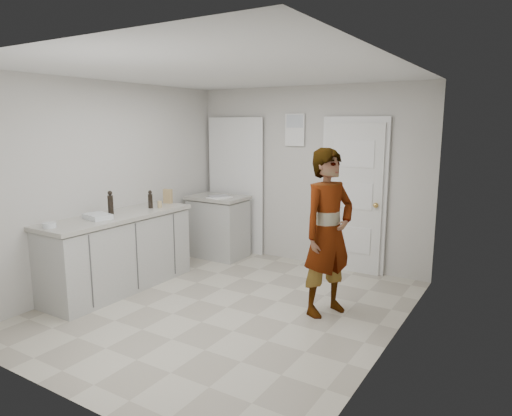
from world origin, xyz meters
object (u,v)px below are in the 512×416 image
Objects in this scene: oil_cruet_a at (150,200)px; baking_dish at (98,216)px; egg_bowl at (49,225)px; oil_cruet_b at (110,203)px; cake_mix_box at (168,196)px; person at (328,233)px; spice_jar at (160,204)px.

oil_cruet_a reaches higher than baking_dish.
oil_cruet_a is 1.37m from egg_bowl.
cake_mix_box is at bearing 89.37° from oil_cruet_b.
person is 2.45m from cake_mix_box.
person reaches higher than oil_cruet_a.
cake_mix_box is at bearing 91.16° from baking_dish.
baking_dish is at bearing 83.98° from egg_bowl.
person is 2.59m from baking_dish.
egg_bowl is at bearing -96.84° from spice_jar.
baking_dish is at bearing -92.59° from oil_cruet_a.
oil_cruet_a reaches higher than spice_jar.
oil_cruet_b is 0.82× the size of baking_dish.
oil_cruet_a is 1.69× the size of egg_bowl.
spice_jar is 1.46m from egg_bowl.
cake_mix_box is 1.19m from baking_dish.
baking_dish is (-2.41, -0.95, 0.08)m from person.
person is 2.38m from oil_cruet_a.
person is at bearing 31.49° from egg_bowl.
egg_bowl is (-0.04, -1.75, -0.07)m from cake_mix_box.
spice_jar is at bearing 82.65° from baking_dish.
spice_jar is at bearing 47.42° from oil_cruet_a.
oil_cruet_b is 0.25m from baking_dish.
spice_jar is (-2.30, -0.06, 0.09)m from person.
cake_mix_box reaches higher than egg_bowl.
baking_dish is at bearing -105.13° from cake_mix_box.
oil_cruet_b is (-0.07, -0.58, 0.03)m from oil_cruet_a.
baking_dish is 0.57m from egg_bowl.
person is 4.92× the size of baking_dish.
person is at bearing -21.95° from cake_mix_box.
oil_cruet_b is at bearing -97.02° from oil_cruet_a.
cake_mix_box is 0.66× the size of oil_cruet_b.
oil_cruet_b reaches higher than cake_mix_box.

